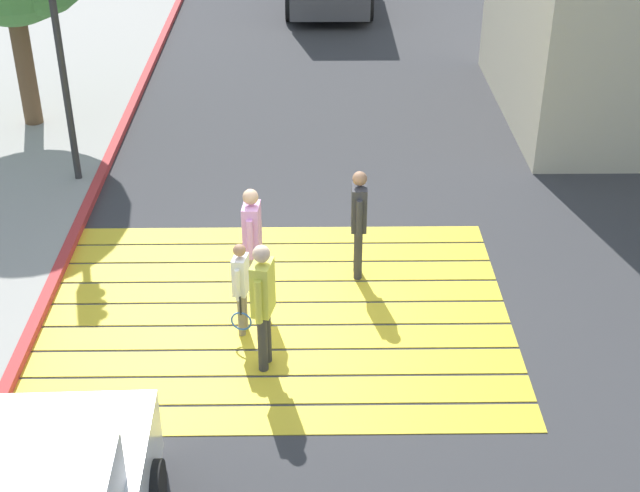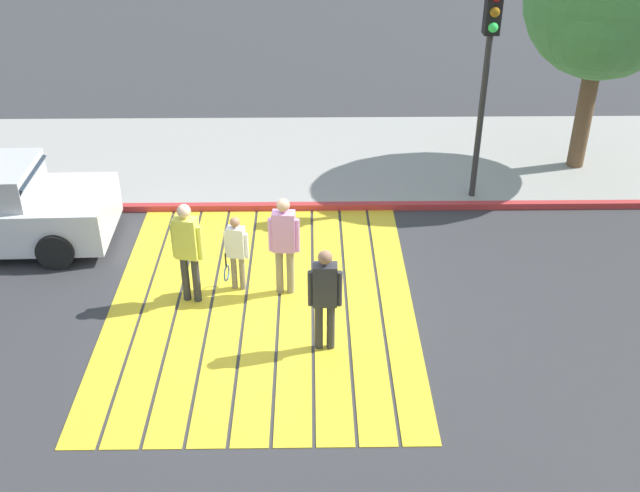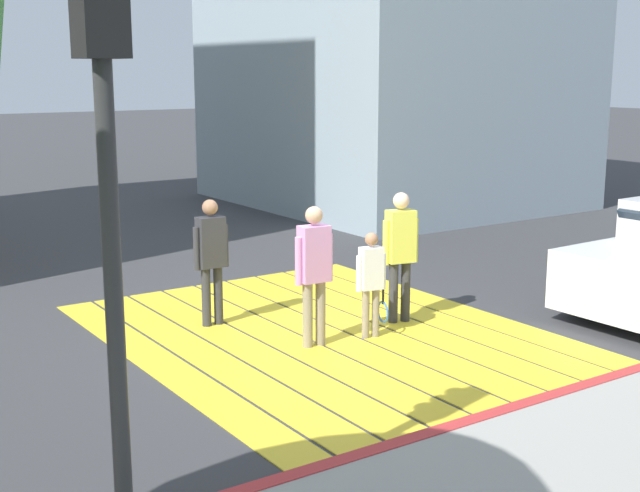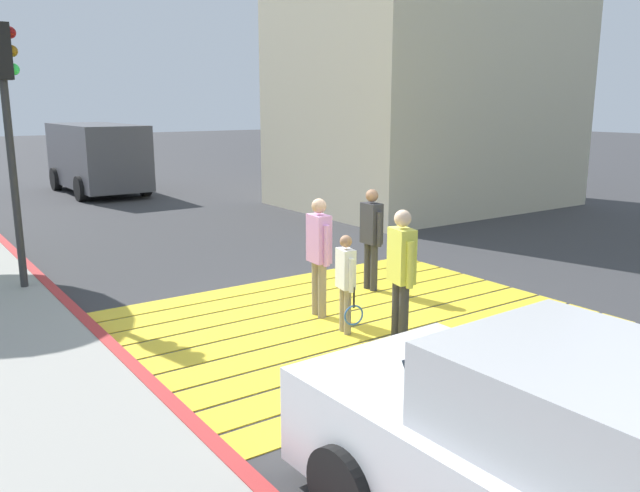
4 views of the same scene
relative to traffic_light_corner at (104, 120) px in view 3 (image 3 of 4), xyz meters
name	(u,v)px [view 3 (image 3 of 4)]	position (x,y,z in m)	size (l,w,h in m)	color
ground_plane	(325,335)	(3.58, -4.10, -3.04)	(120.00, 120.00, 0.00)	#38383A
crosswalk_stripes	(325,334)	(3.58, -4.10, -3.03)	(6.40, 4.90, 0.01)	yellow
curb_painted	(513,412)	(0.33, -4.10, -2.97)	(0.16, 40.00, 0.13)	#BC3333
building_far_south	(392,1)	(12.08, -11.94, 1.96)	(8.00, 7.04, 10.00)	#8C9EA8
traffic_light_corner	(104,120)	(0.00, 0.00, 0.00)	(0.39, 0.28, 4.24)	#2D2D2D
pedestrian_adult_lead	(211,253)	(4.75, -3.10, -2.05)	(0.23, 0.50, 1.69)	#333338
pedestrian_adult_trailing	(314,266)	(3.26, -3.72, -2.02)	(0.25, 0.51, 1.74)	gray
pedestrian_adult_side	(400,248)	(3.47, -5.24, -2.01)	(0.30, 0.51, 1.76)	#333338
pedestrian_child_with_racket	(372,279)	(3.15, -4.51, -2.27)	(0.28, 0.43, 1.36)	gray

